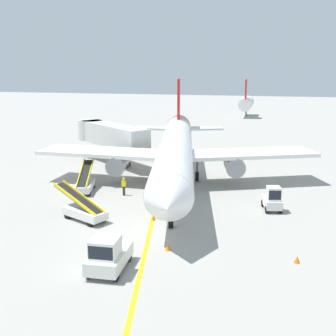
{
  "coord_description": "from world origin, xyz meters",
  "views": [
    {
      "loc": [
        7.77,
        -27.62,
        11.59
      ],
      "look_at": [
        -1.57,
        9.43,
        2.5
      ],
      "focal_mm": 45.69,
      "sensor_mm": 36.0,
      "label": 1
    }
  ],
  "objects_px": {
    "jet_bridge": "(107,134)",
    "baggage_tug_near_wing": "(272,200)",
    "pushback_tug": "(108,255)",
    "safety_cone_wingtip_left": "(297,259)",
    "belt_loader_forward_hold": "(85,183)",
    "ground_crew_marshaller": "(124,186)",
    "belt_loader_aft_hold": "(84,210)",
    "safety_cone_nose_right": "(153,217)",
    "safety_cone_nose_left": "(168,247)",
    "airliner": "(176,151)"
  },
  "relations": [
    {
      "from": "jet_bridge",
      "to": "baggage_tug_near_wing",
      "type": "height_order",
      "value": "jet_bridge"
    },
    {
      "from": "pushback_tug",
      "to": "safety_cone_wingtip_left",
      "type": "distance_m",
      "value": 11.37
    },
    {
      "from": "belt_loader_forward_hold",
      "to": "ground_crew_marshaller",
      "type": "bearing_deg",
      "value": -4.11
    },
    {
      "from": "pushback_tug",
      "to": "belt_loader_forward_hold",
      "type": "distance_m",
      "value": 16.87
    },
    {
      "from": "belt_loader_aft_hold",
      "to": "pushback_tug",
      "type": "bearing_deg",
      "value": -56.0
    },
    {
      "from": "pushback_tug",
      "to": "belt_loader_aft_hold",
      "type": "xyz_separation_m",
      "value": [
        -5.04,
        7.47,
        -0.22
      ]
    },
    {
      "from": "belt_loader_forward_hold",
      "to": "safety_cone_nose_right",
      "type": "distance_m",
      "value": 10.38
    },
    {
      "from": "baggage_tug_near_wing",
      "to": "belt_loader_forward_hold",
      "type": "distance_m",
      "value": 17.43
    },
    {
      "from": "safety_cone_wingtip_left",
      "to": "safety_cone_nose_left",
      "type": "bearing_deg",
      "value": -178.91
    },
    {
      "from": "baggage_tug_near_wing",
      "to": "belt_loader_forward_hold",
      "type": "height_order",
      "value": "belt_loader_forward_hold"
    },
    {
      "from": "belt_loader_forward_hold",
      "to": "safety_cone_wingtip_left",
      "type": "relative_size",
      "value": 11.73
    },
    {
      "from": "jet_bridge",
      "to": "safety_cone_nose_left",
      "type": "xyz_separation_m",
      "value": [
        13.52,
        -23.35,
        -3.32
      ]
    },
    {
      "from": "pushback_tug",
      "to": "belt_loader_forward_hold",
      "type": "relative_size",
      "value": 0.72
    },
    {
      "from": "safety_cone_wingtip_left",
      "to": "safety_cone_nose_right",
      "type": "bearing_deg",
      "value": 154.66
    },
    {
      "from": "airliner",
      "to": "belt_loader_forward_hold",
      "type": "height_order",
      "value": "airliner"
    },
    {
      "from": "belt_loader_aft_hold",
      "to": "belt_loader_forward_hold",
      "type": "bearing_deg",
      "value": 114.32
    },
    {
      "from": "ground_crew_marshaller",
      "to": "safety_cone_nose_left",
      "type": "xyz_separation_m",
      "value": [
        6.91,
        -10.77,
        -0.69
      ]
    },
    {
      "from": "jet_bridge",
      "to": "pushback_tug",
      "type": "height_order",
      "value": "jet_bridge"
    },
    {
      "from": "baggage_tug_near_wing",
      "to": "safety_cone_nose_left",
      "type": "height_order",
      "value": "baggage_tug_near_wing"
    },
    {
      "from": "baggage_tug_near_wing",
      "to": "safety_cone_nose_right",
      "type": "distance_m",
      "value": 10.03
    },
    {
      "from": "jet_bridge",
      "to": "safety_cone_wingtip_left",
      "type": "xyz_separation_m",
      "value": [
        21.55,
        -23.2,
        -3.32
      ]
    },
    {
      "from": "ground_crew_marshaller",
      "to": "safety_cone_nose_right",
      "type": "distance_m",
      "value": 7.22
    },
    {
      "from": "pushback_tug",
      "to": "safety_cone_nose_right",
      "type": "bearing_deg",
      "value": 88.72
    },
    {
      "from": "ground_crew_marshaller",
      "to": "baggage_tug_near_wing",
      "type": "bearing_deg",
      "value": -4.46
    },
    {
      "from": "belt_loader_forward_hold",
      "to": "ground_crew_marshaller",
      "type": "relative_size",
      "value": 3.04
    },
    {
      "from": "belt_loader_forward_hold",
      "to": "baggage_tug_near_wing",
      "type": "bearing_deg",
      "value": -4.38
    },
    {
      "from": "jet_bridge",
      "to": "pushback_tug",
      "type": "distance_m",
      "value": 29.19
    },
    {
      "from": "ground_crew_marshaller",
      "to": "safety_cone_nose_left",
      "type": "bearing_deg",
      "value": -57.31
    },
    {
      "from": "pushback_tug",
      "to": "baggage_tug_near_wing",
      "type": "xyz_separation_m",
      "value": [
        9.08,
        13.36,
        -0.07
      ]
    },
    {
      "from": "airliner",
      "to": "pushback_tug",
      "type": "xyz_separation_m",
      "value": [
        0.51,
        -19.3,
        -2.42
      ]
    },
    {
      "from": "ground_crew_marshaller",
      "to": "belt_loader_aft_hold",
      "type": "bearing_deg",
      "value": -96.48
    },
    {
      "from": "jet_bridge",
      "to": "airliner",
      "type": "bearing_deg",
      "value": -36.57
    },
    {
      "from": "jet_bridge",
      "to": "safety_cone_wingtip_left",
      "type": "height_order",
      "value": "jet_bridge"
    },
    {
      "from": "safety_cone_nose_right",
      "to": "airliner",
      "type": "bearing_deg",
      "value": 93.83
    },
    {
      "from": "ground_crew_marshaller",
      "to": "safety_cone_wingtip_left",
      "type": "xyz_separation_m",
      "value": [
        14.95,
        -10.62,
        -0.69
      ]
    },
    {
      "from": "baggage_tug_near_wing",
      "to": "belt_loader_aft_hold",
      "type": "height_order",
      "value": "belt_loader_aft_hold"
    },
    {
      "from": "airliner",
      "to": "safety_cone_wingtip_left",
      "type": "height_order",
      "value": "airliner"
    },
    {
      "from": "belt_loader_aft_hold",
      "to": "safety_cone_nose_right",
      "type": "distance_m",
      "value": 5.42
    },
    {
      "from": "pushback_tug",
      "to": "safety_cone_nose_left",
      "type": "relative_size",
      "value": 8.4
    },
    {
      "from": "pushback_tug",
      "to": "safety_cone_wingtip_left",
      "type": "bearing_deg",
      "value": 19.44
    },
    {
      "from": "belt_loader_forward_hold",
      "to": "safety_cone_nose_left",
      "type": "height_order",
      "value": "belt_loader_forward_hold"
    },
    {
      "from": "pushback_tug",
      "to": "ground_crew_marshaller",
      "type": "height_order",
      "value": "pushback_tug"
    },
    {
      "from": "baggage_tug_near_wing",
      "to": "safety_cone_nose_left",
      "type": "xyz_separation_m",
      "value": [
        -6.42,
        -9.73,
        -0.71
      ]
    },
    {
      "from": "baggage_tug_near_wing",
      "to": "ground_crew_marshaller",
      "type": "xyz_separation_m",
      "value": [
        -13.33,
        1.04,
        -0.02
      ]
    },
    {
      "from": "safety_cone_wingtip_left",
      "to": "baggage_tug_near_wing",
      "type": "bearing_deg",
      "value": 99.59
    },
    {
      "from": "ground_crew_marshaller",
      "to": "safety_cone_nose_left",
      "type": "height_order",
      "value": "ground_crew_marshaller"
    },
    {
      "from": "baggage_tug_near_wing",
      "to": "belt_loader_forward_hold",
      "type": "xyz_separation_m",
      "value": [
        -17.38,
        1.33,
        -0.15
      ]
    },
    {
      "from": "safety_cone_wingtip_left",
      "to": "ground_crew_marshaller",
      "type": "bearing_deg",
      "value": 144.61
    },
    {
      "from": "belt_loader_aft_hold",
      "to": "jet_bridge",
      "type": "bearing_deg",
      "value": 106.61
    },
    {
      "from": "airliner",
      "to": "safety_cone_wingtip_left",
      "type": "xyz_separation_m",
      "value": [
        11.21,
        -15.52,
        -3.2
      ]
    }
  ]
}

